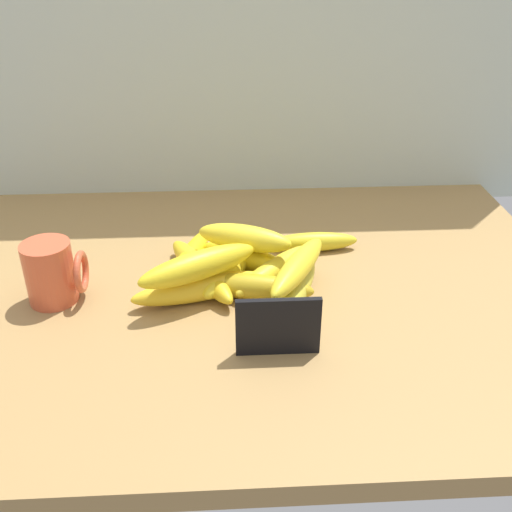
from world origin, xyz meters
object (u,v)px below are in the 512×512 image
Objects in this scene: banana_0 at (251,287)px; coffee_mug at (49,273)px; banana_7 at (242,258)px; banana_11 at (242,238)px; banana_6 at (273,270)px; banana_10 at (195,266)px; banana_5 at (228,272)px; banana_4 at (186,261)px; banana_8 at (198,288)px; chalkboard_sign at (275,329)px; banana_3 at (198,270)px; banana_1 at (292,293)px; banana_2 at (311,242)px; banana_9 at (295,267)px.

coffee_mug is at bearing 177.68° from banana_0.
banana_11 is at bearing -91.85° from banana_7.
banana_11 reaches higher than banana_6.
coffee_mug is at bearing 176.37° from banana_10.
banana_10 is (-4.69, -4.60, 3.99)cm from banana_5.
banana_8 is at bearing -75.09° from banana_4.
banana_7 is at bearing 88.15° from banana_11.
banana_0 is at bearing -2.32° from coffee_mug.
coffee_mug reaches higher than banana_8.
banana_5 is at bearing 108.37° from chalkboard_sign.
banana_10 is (-11.77, -5.30, 4.24)cm from banana_6.
banana_0 is 9.66cm from banana_3.
banana_5 is (-9.31, 6.26, 0.20)cm from banana_1.
banana_5 is at bearing 146.06° from banana_1.
banana_3 is at bearing 152.87° from banana_1.
banana_10 is at bearing 129.06° from chalkboard_sign.
banana_2 is at bearing 24.48° from banana_7.
banana_10 reaches higher than banana_9.
banana_6 is at bearing 54.37° from banana_0.
banana_7 is at bearing 123.18° from banana_1.
banana_0 is at bearing -0.78° from banana_8.
banana_4 is (-2.10, 3.38, -0.19)cm from banana_3.
coffee_mug is 0.62× the size of banana_5.
banana_4 is (19.41, 7.51, -2.99)cm from coffee_mug.
banana_4 is 0.99× the size of banana_8.
banana_7 is (-11.98, -5.46, 0.39)cm from banana_2.
banana_5 is (26.17, 3.24, -2.68)cm from coffee_mug.
coffee_mug is 0.62× the size of banana_2.
banana_2 is 17.39cm from banana_5.
banana_3 is at bearing 158.19° from banana_9.
banana_5 is (6.77, -4.27, 0.31)cm from banana_4.
banana_9 is at bearing 69.24° from banana_1.
banana_5 is (4.66, -0.89, 0.11)cm from banana_3.
chalkboard_sign reaches higher than banana_11.
banana_9 reaches higher than banana_3.
banana_10 is (-14.52, 0.30, 0.54)cm from banana_9.
banana_3 and banana_8 have the same top height.
banana_10 reaches higher than banana_4.
banana_0 is 0.86× the size of banana_8.
banana_8 is (0.19, -5.22, 0.01)cm from banana_3.
banana_1 is (3.47, 11.31, -2.01)cm from chalkboard_sign.
banana_5 is at bearing -118.41° from banana_7.
banana_5 is 0.80× the size of banana_10.
banana_0 is 13.39cm from banana_4.
banana_11 is at bearing -5.54° from banana_4.
banana_10 reaches higher than banana_0.
banana_3 is at bearing 92.05° from banana_8.
banana_9 is (3.99, 12.67, 1.65)cm from chalkboard_sign.
chalkboard_sign reaches higher than banana_1.
banana_8 is (-4.47, -4.33, -0.10)cm from banana_5.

